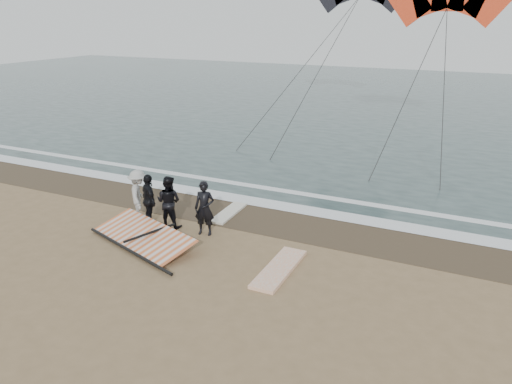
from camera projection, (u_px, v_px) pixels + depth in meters
ground at (198, 270)px, 14.95m from camera, size 120.00×120.00×0.00m
sea at (401, 102)px, 42.95m from camera, size 120.00×54.00×0.02m
wet_sand at (262, 218)px, 18.76m from camera, size 120.00×2.80×0.01m
foam_near at (276, 205)px, 19.94m from camera, size 120.00×0.90×0.01m
foam_far at (292, 192)px, 21.39m from camera, size 120.00×0.45×0.01m
man_main at (205, 208)px, 17.08m from camera, size 0.79×0.62×1.93m
board_white at (279, 269)px, 14.93m from camera, size 0.79×2.74×0.11m
board_cream at (229, 213)px, 19.11m from camera, size 0.66×2.19×0.09m
trio_cluster at (151, 198)px, 18.00m from camera, size 2.54×1.52×1.92m
sail_rig at (144, 236)px, 16.77m from camera, size 4.39×2.92×0.51m
kite_red at (448, 3)px, 27.29m from camera, size 7.34×4.76×12.02m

